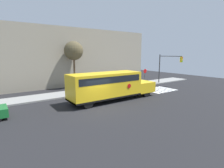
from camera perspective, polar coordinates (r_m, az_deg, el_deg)
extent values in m
plane|color=black|center=(16.09, -4.14, -7.52)|extent=(60.00, 60.00, 0.00)
cube|color=gray|center=(21.72, -13.09, -2.97)|extent=(44.00, 3.00, 0.15)
cube|color=#9E937F|center=(27.34, -18.69, 8.24)|extent=(32.00, 4.00, 8.56)
cube|color=white|center=(23.17, 12.42, -2.33)|extent=(0.50, 3.20, 0.01)
cube|color=white|center=(23.69, 13.56, -2.11)|extent=(0.50, 3.20, 0.01)
cube|color=white|center=(24.21, 14.65, -1.90)|extent=(0.50, 3.20, 0.01)
cube|color=white|center=(24.74, 15.70, -1.70)|extent=(0.50, 3.20, 0.01)
cube|color=white|center=(25.28, 16.70, -1.51)|extent=(0.50, 3.20, 0.01)
cube|color=white|center=(25.83, 17.66, -1.32)|extent=(0.50, 3.20, 0.01)
cube|color=yellow|center=(17.60, -2.19, -0.35)|extent=(7.51, 2.50, 2.47)
cube|color=yellow|center=(20.79, 9.29, -0.74)|extent=(2.36, 2.50, 1.15)
cube|color=black|center=(17.84, -2.17, -4.00)|extent=(7.51, 2.54, 0.16)
cube|color=black|center=(17.49, -2.21, 1.85)|extent=(6.91, 2.53, 0.64)
cylinder|color=red|center=(17.84, 5.66, -0.66)|extent=(0.44, 0.02, 0.44)
cylinder|color=black|center=(21.57, 7.01, -1.72)|extent=(1.00, 0.30, 1.00)
cylinder|color=black|center=(20.07, 11.17, -2.71)|extent=(1.00, 0.30, 1.00)
cylinder|color=black|center=(17.58, -11.13, -4.49)|extent=(1.00, 0.30, 1.00)
cylinder|color=black|center=(15.70, -7.86, -6.13)|extent=(1.00, 0.30, 1.00)
cylinder|color=#38383A|center=(27.18, 10.61, 1.90)|extent=(0.07, 0.07, 2.24)
cylinder|color=red|center=(27.02, 10.76, 4.18)|extent=(0.63, 0.03, 0.63)
cylinder|color=#38383A|center=(29.55, 15.20, 4.73)|extent=(0.16, 0.16, 4.69)
cylinder|color=#38383A|center=(28.23, 18.53, 8.61)|extent=(0.10, 3.97, 0.10)
cube|color=yellow|center=(27.17, 21.71, 7.44)|extent=(0.28, 0.28, 0.80)
cylinder|color=red|center=(27.08, 22.01, 7.97)|extent=(0.18, 0.02, 0.18)
cylinder|color=#EAB214|center=(27.09, 21.97, 7.42)|extent=(0.18, 0.02, 0.18)
cylinder|color=green|center=(27.09, 21.94, 6.87)|extent=(0.18, 0.02, 0.18)
cylinder|color=brown|center=(24.98, -12.16, 3.70)|extent=(0.25, 0.25, 4.44)
sphere|color=brown|center=(24.85, -12.41, 10.58)|extent=(2.60, 2.60, 2.60)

